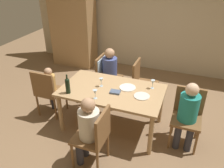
{
  "coord_description": "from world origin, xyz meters",
  "views": [
    {
      "loc": [
        1.12,
        -2.99,
        2.63
      ],
      "look_at": [
        0.0,
        0.0,
        0.85
      ],
      "focal_mm": 36.56,
      "sensor_mm": 36.0,
      "label": 1
    }
  ],
  "objects": [
    {
      "name": "chair_right_end",
      "position": [
        1.21,
        0.09,
        0.53
      ],
      "size": [
        0.44,
        0.44,
        0.92
      ],
      "rotation": [
        0.0,
        0.0,
        3.14
      ],
      "color": "brown",
      "rests_on": "ground_plane"
    },
    {
      "name": "dinner_plate_host",
      "position": [
        0.22,
        0.14,
        0.76
      ],
      "size": [
        0.27,
        0.27,
        0.01
      ],
      "primitive_type": "cylinder",
      "color": "white",
      "rests_on": "dining_table"
    },
    {
      "name": "wine_bottle_tall_green",
      "position": [
        -0.61,
        -0.34,
        0.89
      ],
      "size": [
        0.07,
        0.07,
        0.32
      ],
      "color": "black",
      "rests_on": "dining_table"
    },
    {
      "name": "chair_far_right",
      "position": [
        0.29,
        0.86,
        0.53
      ],
      "size": [
        0.44,
        0.44,
        0.92
      ],
      "rotation": [
        0.0,
        0.0,
        -1.57
      ],
      "color": "brown",
      "rests_on": "ground_plane"
    },
    {
      "name": "person_man_guest",
      "position": [
        -0.35,
        0.86,
        0.64
      ],
      "size": [
        0.34,
        0.29,
        1.11
      ],
      "rotation": [
        0.0,
        0.0,
        -1.57
      ],
      "color": "#33333D",
      "rests_on": "ground_plane"
    },
    {
      "name": "chair_near",
      "position": [
        0.09,
        -0.86,
        0.53
      ],
      "size": [
        0.44,
        0.44,
        0.92
      ],
      "rotation": [
        0.0,
        0.0,
        1.57
      ],
      "color": "brown",
      "rests_on": "ground_plane"
    },
    {
      "name": "rear_room_partition",
      "position": [
        0.0,
        2.68,
        1.35
      ],
      "size": [
        6.4,
        0.12,
        2.7
      ],
      "primitive_type": "cube",
      "color": "beige",
      "rests_on": "ground_plane"
    },
    {
      "name": "person_man_bearded",
      "position": [
        -0.03,
        -0.86,
        0.64
      ],
      "size": [
        0.33,
        0.29,
        1.09
      ],
      "rotation": [
        0.0,
        0.0,
        1.57
      ],
      "color": "#33333D",
      "rests_on": "ground_plane"
    },
    {
      "name": "wine_glass_near_left",
      "position": [
        -0.2,
        0.04,
        0.86
      ],
      "size": [
        0.07,
        0.07,
        0.15
      ],
      "color": "silver",
      "rests_on": "dining_table"
    },
    {
      "name": "chair_far_left",
      "position": [
        -0.5,
        0.86,
        0.59
      ],
      "size": [
        0.45,
        0.44,
        0.92
      ],
      "rotation": [
        0.0,
        0.0,
        -1.57
      ],
      "color": "brown",
      "rests_on": "ground_plane"
    },
    {
      "name": "person_woman_host",
      "position": [
        1.21,
        -0.03,
        0.64
      ],
      "size": [
        0.29,
        0.33,
        1.1
      ],
      "rotation": [
        0.0,
        0.0,
        3.14
      ],
      "color": "#33333D",
      "rests_on": "ground_plane"
    },
    {
      "name": "wine_glass_centre",
      "position": [
        -0.14,
        -0.34,
        0.86
      ],
      "size": [
        0.07,
        0.07,
        0.15
      ],
      "color": "silver",
      "rests_on": "dining_table"
    },
    {
      "name": "folded_napkin",
      "position": [
        0.08,
        -0.08,
        0.77
      ],
      "size": [
        0.17,
        0.13,
        0.03
      ],
      "primitive_type": "cube",
      "rotation": [
        0.0,
        0.0,
        0.09
      ],
      "color": "#4C5B75",
      "rests_on": "dining_table"
    },
    {
      "name": "ground_plane",
      "position": [
        0.0,
        0.0,
        0.0
      ],
      "size": [
        10.0,
        10.0,
        0.0
      ],
      "primitive_type": "plane",
      "color": "#846647"
    },
    {
      "name": "wine_glass_near_right",
      "position": [
        0.61,
        0.27,
        0.86
      ],
      "size": [
        0.07,
        0.07,
        0.15
      ],
      "color": "silver",
      "rests_on": "dining_table"
    },
    {
      "name": "armoire_cabinet",
      "position": [
        -1.93,
        2.23,
        1.1
      ],
      "size": [
        1.18,
        0.62,
        2.18
      ],
      "color": "#A87F51",
      "rests_on": "ground_plane"
    },
    {
      "name": "dining_table",
      "position": [
        0.0,
        0.0,
        0.67
      ],
      "size": [
        1.66,
        0.97,
        0.75
      ],
      "color": "tan",
      "rests_on": "ground_plane"
    },
    {
      "name": "dinner_plate_guest_left",
      "position": [
        0.51,
        -0.04,
        0.76
      ],
      "size": [
        0.25,
        0.25,
        0.01
      ],
      "primitive_type": "cylinder",
      "color": "silver",
      "rests_on": "dining_table"
    },
    {
      "name": "chair_left_end",
      "position": [
        -1.21,
        -0.09,
        0.53
      ],
      "size": [
        0.44,
        0.44,
        0.92
      ],
      "color": "brown",
      "rests_on": "ground_plane"
    },
    {
      "name": "person_child_small",
      "position": [
        -1.21,
        0.02,
        0.56
      ],
      "size": [
        0.22,
        0.25,
        0.94
      ],
      "color": "#33333D",
      "rests_on": "ground_plane"
    }
  ]
}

